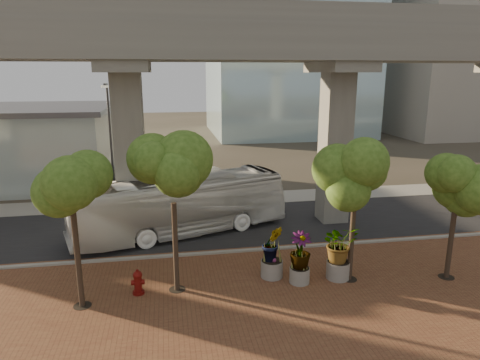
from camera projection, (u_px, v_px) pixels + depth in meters
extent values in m
plane|color=#322F24|center=(243.00, 238.00, 23.95)|extent=(160.00, 160.00, 0.00)
cube|color=brown|center=(280.00, 314.00, 16.30)|extent=(70.00, 13.00, 0.06)
cube|color=black|center=(237.00, 225.00, 25.86)|extent=(90.00, 8.00, 0.04)
cube|color=gray|center=(250.00, 251.00, 22.02)|extent=(70.00, 0.25, 0.16)
cube|color=gray|center=(225.00, 199.00, 31.11)|extent=(90.00, 3.00, 0.06)
cube|color=gray|center=(242.00, 42.00, 21.77)|extent=(72.00, 2.40, 1.80)
cube|color=gray|center=(232.00, 46.00, 24.83)|extent=(72.00, 2.40, 1.80)
cube|color=gray|center=(246.00, 10.00, 20.38)|extent=(72.00, 0.12, 1.00)
cube|color=gray|center=(229.00, 22.00, 25.54)|extent=(72.00, 0.12, 1.00)
cube|color=#9D988D|center=(457.00, 51.00, 61.72)|extent=(18.00, 16.00, 24.00)
imported|color=white|center=(181.00, 205.00, 24.17)|extent=(12.59, 6.47, 3.43)
cylinder|color=#650E0B|center=(139.00, 292.00, 17.77)|extent=(0.49, 0.49, 0.11)
cylinder|color=#650E0B|center=(138.00, 284.00, 17.68)|extent=(0.32, 0.32, 0.78)
sphere|color=#650E0B|center=(137.00, 275.00, 17.58)|extent=(0.38, 0.38, 0.38)
cylinder|color=#650E0B|center=(137.00, 271.00, 17.54)|extent=(0.11, 0.11, 0.14)
cylinder|color=#650E0B|center=(138.00, 282.00, 17.66)|extent=(0.54, 0.22, 0.22)
cylinder|color=gray|center=(338.00, 270.00, 19.04)|extent=(1.03, 1.03, 0.80)
imported|color=#365817|center=(340.00, 243.00, 18.74)|extent=(2.29, 2.29, 1.72)
cylinder|color=gray|center=(299.00, 275.00, 18.66)|extent=(0.88, 0.88, 0.69)
imported|color=#365817|center=(300.00, 250.00, 18.38)|extent=(2.16, 2.16, 1.62)
cylinder|color=#A49C94|center=(272.00, 269.00, 19.18)|extent=(0.99, 0.99, 0.77)
imported|color=#365817|center=(272.00, 243.00, 18.89)|extent=(2.21, 2.21, 1.65)
cylinder|color=#3F3024|center=(78.00, 260.00, 16.37)|extent=(0.22, 0.22, 3.90)
cylinder|color=black|center=(82.00, 306.00, 16.85)|extent=(0.70, 0.70, 0.01)
cylinder|color=#3F3024|center=(175.00, 247.00, 17.66)|extent=(0.22, 0.22, 3.84)
cylinder|color=black|center=(177.00, 289.00, 18.12)|extent=(0.70, 0.70, 0.01)
cylinder|color=#3F3024|center=(352.00, 242.00, 18.59)|extent=(0.22, 0.22, 3.57)
cylinder|color=black|center=(349.00, 279.00, 19.02)|extent=(0.70, 0.70, 0.01)
cylinder|color=#3F3024|center=(450.00, 245.00, 18.84)|extent=(0.22, 0.22, 3.11)
cylinder|color=black|center=(446.00, 277.00, 19.22)|extent=(0.70, 0.70, 0.01)
cylinder|color=#2C2D31|center=(111.00, 148.00, 28.17)|extent=(0.14, 0.14, 8.22)
cube|color=#2C2D31|center=(106.00, 85.00, 26.67)|extent=(0.15, 1.03, 0.15)
cube|color=silver|center=(105.00, 87.00, 26.21)|extent=(0.41, 0.21, 0.12)
cylinder|color=#303136|center=(338.00, 150.00, 29.80)|extent=(0.13, 0.13, 7.42)
cube|color=#303136|center=(343.00, 96.00, 28.45)|extent=(0.14, 0.93, 0.14)
cube|color=silver|center=(346.00, 98.00, 28.03)|extent=(0.37, 0.19, 0.11)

